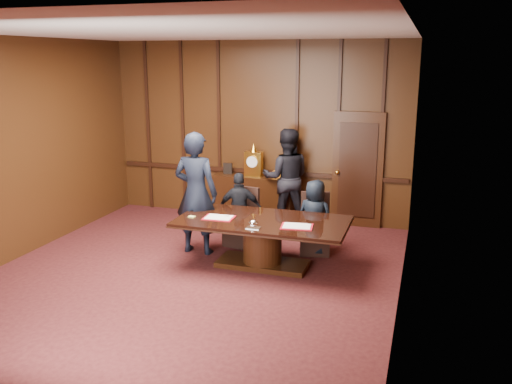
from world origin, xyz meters
TOP-DOWN VIEW (x-y plane):
  - room at (0.07, 0.14)m, footprint 7.00×7.04m
  - sideboard at (0.00, 3.26)m, footprint 1.60×0.45m
  - conference_table at (0.90, 0.92)m, footprint 2.62×1.32m
  - folder_left at (0.24, 0.79)m, footprint 0.48×0.35m
  - folder_right at (1.49, 0.72)m, footprint 0.50×0.39m
  - inkstand at (0.90, 0.47)m, footprint 0.20×0.14m
  - notepad at (-0.19, 0.71)m, footprint 0.11×0.08m
  - chair_left at (0.26, 1.80)m, footprint 0.56×0.56m
  - chair_right at (1.54, 1.80)m, footprint 0.57×0.57m
  - signatory_left at (0.25, 1.72)m, footprint 0.81×0.52m
  - signatory_right at (1.55, 1.72)m, footprint 0.68×0.51m
  - witness_left at (-0.33, 1.20)m, footprint 0.74×0.49m
  - witness_right at (0.71, 3.10)m, footprint 1.07×0.93m

SIDE VIEW (x-z plane):
  - chair_left at x=0.26m, z-range -0.20..0.79m
  - chair_right at x=1.54m, z-range -0.20..0.79m
  - sideboard at x=0.00m, z-range -0.28..1.26m
  - conference_table at x=0.90m, z-range 0.13..0.89m
  - signatory_right at x=1.55m, z-range 0.00..1.25m
  - signatory_left at x=0.25m, z-range 0.00..1.29m
  - notepad at x=-0.19m, z-range 0.76..0.77m
  - folder_left at x=0.24m, z-range 0.76..0.78m
  - folder_right at x=1.49m, z-range 0.76..0.78m
  - inkstand at x=0.90m, z-range 0.76..0.87m
  - witness_right at x=0.71m, z-range 0.00..1.88m
  - witness_left at x=-0.33m, z-range 0.00..2.03m
  - room at x=0.07m, z-range -0.03..3.47m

